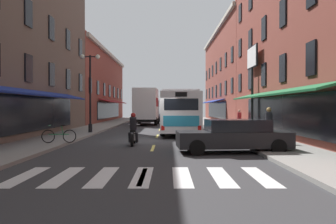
{
  "coord_description": "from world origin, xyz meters",
  "views": [
    {
      "loc": [
        0.71,
        -19.27,
        1.93
      ],
      "look_at": [
        0.79,
        2.72,
        1.62
      ],
      "focal_mm": 35.58,
      "sensor_mm": 36.0,
      "label": 1
    }
  ],
  "objects_px": {
    "transit_bus": "(177,111)",
    "sedan_mid": "(152,116)",
    "motorcycle_rider": "(132,131)",
    "box_truck": "(146,107)",
    "bicycle_near": "(58,136)",
    "street_lamp_twin": "(89,89)",
    "sedan_near": "(233,136)",
    "pedestrian_near": "(238,119)",
    "pedestrian_mid": "(268,124)",
    "billboard_sign": "(251,67)"
  },
  "relations": [
    {
      "from": "billboard_sign",
      "to": "transit_bus",
      "type": "xyz_separation_m",
      "value": [
        -5.53,
        0.64,
        -3.33
      ]
    },
    {
      "from": "pedestrian_mid",
      "to": "bicycle_near",
      "type": "bearing_deg",
      "value": 123.86
    },
    {
      "from": "box_truck",
      "to": "pedestrian_mid",
      "type": "distance_m",
      "value": 21.1
    },
    {
      "from": "motorcycle_rider",
      "to": "street_lamp_twin",
      "type": "distance_m",
      "value": 8.24
    },
    {
      "from": "bicycle_near",
      "to": "pedestrian_mid",
      "type": "height_order",
      "value": "pedestrian_mid"
    },
    {
      "from": "box_truck",
      "to": "bicycle_near",
      "type": "relative_size",
      "value": 4.07
    },
    {
      "from": "billboard_sign",
      "to": "motorcycle_rider",
      "type": "height_order",
      "value": "billboard_sign"
    },
    {
      "from": "sedan_mid",
      "to": "motorcycle_rider",
      "type": "relative_size",
      "value": 2.09
    },
    {
      "from": "motorcycle_rider",
      "to": "pedestrian_near",
      "type": "bearing_deg",
      "value": 55.67
    },
    {
      "from": "pedestrian_near",
      "to": "motorcycle_rider",
      "type": "bearing_deg",
      "value": 73.17
    },
    {
      "from": "bicycle_near",
      "to": "sedan_near",
      "type": "bearing_deg",
      "value": -17.07
    },
    {
      "from": "box_truck",
      "to": "bicycle_near",
      "type": "distance_m",
      "value": 20.2
    },
    {
      "from": "bicycle_near",
      "to": "street_lamp_twin",
      "type": "distance_m",
      "value": 7.61
    },
    {
      "from": "bicycle_near",
      "to": "pedestrian_near",
      "type": "bearing_deg",
      "value": 45.47
    },
    {
      "from": "sedan_mid",
      "to": "billboard_sign",
      "type": "bearing_deg",
      "value": -68.56
    },
    {
      "from": "billboard_sign",
      "to": "sedan_mid",
      "type": "xyz_separation_m",
      "value": [
        -8.4,
        21.4,
        -4.22
      ]
    },
    {
      "from": "box_truck",
      "to": "sedan_mid",
      "type": "height_order",
      "value": "box_truck"
    },
    {
      "from": "sedan_mid",
      "to": "street_lamp_twin",
      "type": "xyz_separation_m",
      "value": [
        -3.52,
        -22.52,
        2.5
      ]
    },
    {
      "from": "bicycle_near",
      "to": "pedestrian_near",
      "type": "distance_m",
      "value": 16.63
    },
    {
      "from": "sedan_mid",
      "to": "sedan_near",
      "type": "bearing_deg",
      "value": -81.36
    },
    {
      "from": "pedestrian_near",
      "to": "pedestrian_mid",
      "type": "height_order",
      "value": "pedestrian_mid"
    },
    {
      "from": "box_truck",
      "to": "sedan_near",
      "type": "bearing_deg",
      "value": -77.06
    },
    {
      "from": "transit_bus",
      "to": "motorcycle_rider",
      "type": "height_order",
      "value": "transit_bus"
    },
    {
      "from": "billboard_sign",
      "to": "bicycle_near",
      "type": "relative_size",
      "value": 3.73
    },
    {
      "from": "sedan_mid",
      "to": "motorcycle_rider",
      "type": "distance_m",
      "value": 29.38
    },
    {
      "from": "box_truck",
      "to": "pedestrian_mid",
      "type": "height_order",
      "value": "box_truck"
    },
    {
      "from": "bicycle_near",
      "to": "pedestrian_mid",
      "type": "relative_size",
      "value": 0.95
    },
    {
      "from": "billboard_sign",
      "to": "bicycle_near",
      "type": "distance_m",
      "value": 15.09
    },
    {
      "from": "motorcycle_rider",
      "to": "street_lamp_twin",
      "type": "bearing_deg",
      "value": 119.01
    },
    {
      "from": "sedan_mid",
      "to": "pedestrian_mid",
      "type": "distance_m",
      "value": 30.31
    },
    {
      "from": "sedan_mid",
      "to": "motorcycle_rider",
      "type": "bearing_deg",
      "value": -89.44
    },
    {
      "from": "box_truck",
      "to": "pedestrian_near",
      "type": "relative_size",
      "value": 4.41
    },
    {
      "from": "sedan_mid",
      "to": "bicycle_near",
      "type": "height_order",
      "value": "sedan_mid"
    },
    {
      "from": "street_lamp_twin",
      "to": "motorcycle_rider",
      "type": "bearing_deg",
      "value": -60.99
    },
    {
      "from": "pedestrian_near",
      "to": "sedan_mid",
      "type": "bearing_deg",
      "value": -47.68
    },
    {
      "from": "billboard_sign",
      "to": "street_lamp_twin",
      "type": "bearing_deg",
      "value": -174.65
    },
    {
      "from": "sedan_near",
      "to": "transit_bus",
      "type": "bearing_deg",
      "value": 100.03
    },
    {
      "from": "sedan_near",
      "to": "street_lamp_twin",
      "type": "distance_m",
      "value": 13.05
    },
    {
      "from": "bicycle_near",
      "to": "box_truck",
      "type": "bearing_deg",
      "value": 80.93
    },
    {
      "from": "motorcycle_rider",
      "to": "street_lamp_twin",
      "type": "height_order",
      "value": "street_lamp_twin"
    },
    {
      "from": "bicycle_near",
      "to": "billboard_sign",
      "type": "bearing_deg",
      "value": 34.75
    },
    {
      "from": "billboard_sign",
      "to": "motorcycle_rider",
      "type": "relative_size",
      "value": 3.08
    },
    {
      "from": "transit_bus",
      "to": "pedestrian_near",
      "type": "distance_m",
      "value": 6.16
    },
    {
      "from": "billboard_sign",
      "to": "pedestrian_mid",
      "type": "xyz_separation_m",
      "value": [
        -1.18,
        -8.03,
        -3.88
      ]
    },
    {
      "from": "box_truck",
      "to": "pedestrian_mid",
      "type": "relative_size",
      "value": 3.87
    },
    {
      "from": "sedan_near",
      "to": "pedestrian_near",
      "type": "relative_size",
      "value": 3.08
    },
    {
      "from": "street_lamp_twin",
      "to": "bicycle_near",
      "type": "bearing_deg",
      "value": -89.4
    },
    {
      "from": "transit_bus",
      "to": "sedan_mid",
      "type": "relative_size",
      "value": 2.65
    },
    {
      "from": "transit_bus",
      "to": "box_truck",
      "type": "xyz_separation_m",
      "value": [
        -3.14,
        11.03,
        0.37
      ]
    },
    {
      "from": "sedan_near",
      "to": "pedestrian_near",
      "type": "xyz_separation_m",
      "value": [
        3.33,
        14.41,
        0.25
      ]
    }
  ]
}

